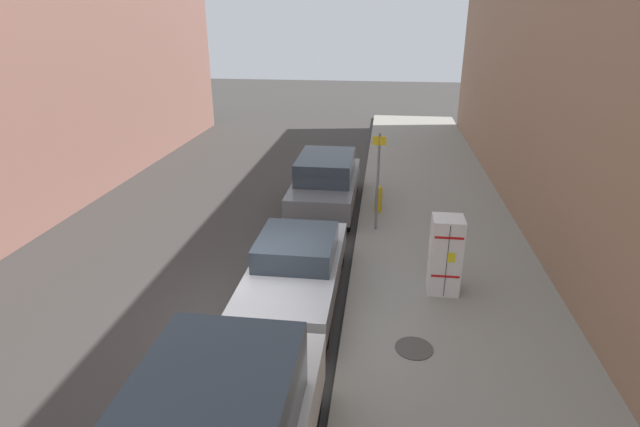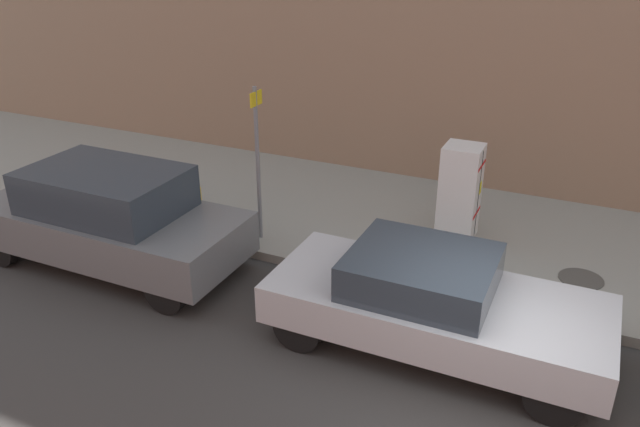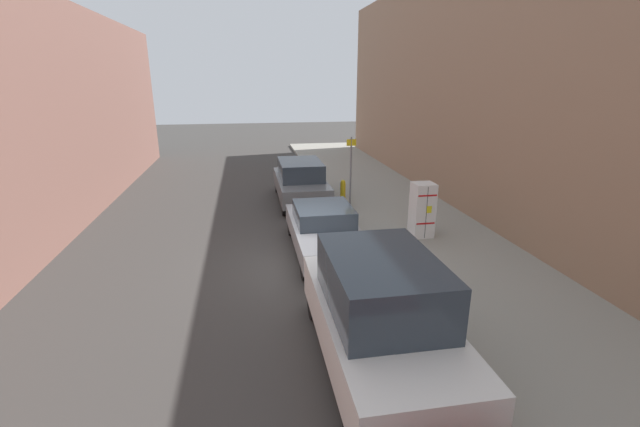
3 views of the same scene
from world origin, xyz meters
The scene contains 8 objects.
ground_plane centered at (0.00, 0.00, 0.00)m, with size 80.00×80.00×0.00m, color #383533.
sidewalk_slab centered at (-4.15, 0.00, 0.08)m, with size 4.62×44.00×0.17m, color gray.
discarded_refrigerator centered at (-3.92, -1.37, 1.03)m, with size 0.66×0.67×1.73m.
manhole_cover centered at (-3.21, 0.84, 0.17)m, with size 0.70×0.70×0.02m, color #47443F.
street_sign_post centered at (-2.37, -4.59, 1.71)m, with size 0.36×0.07×2.77m.
fire_hydrant centered at (-2.40, -6.01, 0.59)m, with size 0.22×0.22×0.83m.
parked_suv_gray centered at (-0.70, -6.53, 0.89)m, with size 1.93×4.65×1.74m.
parked_sedan_silver centered at (-0.70, -0.96, 0.73)m, with size 1.88×4.52×1.40m.
Camera 1 is at (-2.47, 8.58, 5.87)m, focal length 28.00 mm.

